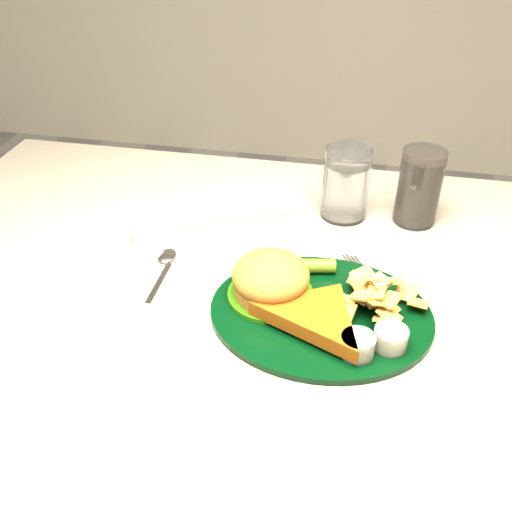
{
  "coord_description": "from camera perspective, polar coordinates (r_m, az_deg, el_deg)",
  "views": [
    {
      "loc": [
        0.12,
        -0.64,
        1.26
      ],
      "look_at": [
        -0.01,
        -0.0,
        0.8
      ],
      "focal_mm": 40.0,
      "sensor_mm": 36.0,
      "label": 1
    }
  ],
  "objects": [
    {
      "name": "cola_glass",
      "position": [
        0.97,
        16.01,
        6.64
      ],
      "size": [
        0.08,
        0.08,
        0.13
      ],
      "primitive_type": "cylinder",
      "rotation": [
        0.0,
        0.0,
        -0.09
      ],
      "color": "black",
      "rests_on": "table"
    },
    {
      "name": "table",
      "position": [
        1.1,
        0.32,
        -18.37
      ],
      "size": [
        1.2,
        0.8,
        0.75
      ],
      "primitive_type": null,
      "color": "gray",
      "rests_on": "ground"
    },
    {
      "name": "ramekin",
      "position": [
        0.92,
        -10.98,
        2.13
      ],
      "size": [
        0.05,
        0.05,
        0.03
      ],
      "primitive_type": "cylinder",
      "rotation": [
        0.0,
        0.0,
        -0.26
      ],
      "color": "white",
      "rests_on": "table"
    },
    {
      "name": "spoon",
      "position": [
        0.83,
        -9.68,
        -2.56
      ],
      "size": [
        0.04,
        0.13,
        0.01
      ],
      "primitive_type": null,
      "rotation": [
        0.0,
        0.0,
        0.01
      ],
      "color": "silver",
      "rests_on": "table"
    },
    {
      "name": "water_glass",
      "position": [
        0.96,
        8.98,
        7.18
      ],
      "size": [
        0.1,
        0.1,
        0.12
      ],
      "primitive_type": "cylinder",
      "rotation": [
        0.0,
        0.0,
        0.38
      ],
      "color": "white",
      "rests_on": "table"
    },
    {
      "name": "fork_napkin",
      "position": [
        0.78,
        9.21,
        -5.22
      ],
      "size": [
        0.21,
        0.23,
        0.01
      ],
      "primitive_type": null,
      "rotation": [
        0.0,
        0.0,
        0.53
      ],
      "color": "white",
      "rests_on": "table"
    },
    {
      "name": "dinner_plate",
      "position": [
        0.75,
        6.62,
        -4.05
      ],
      "size": [
        0.3,
        0.25,
        0.07
      ],
      "primitive_type": null,
      "rotation": [
        0.0,
        0.0,
        0.02
      ],
      "color": "black",
      "rests_on": "table"
    },
    {
      "name": "wrapped_straw",
      "position": [
        0.97,
        -1.43,
        3.89
      ],
      "size": [
        0.23,
        0.16,
        0.01
      ],
      "primitive_type": null,
      "rotation": [
        0.0,
        0.0,
        0.42
      ],
      "color": "white",
      "rests_on": "table"
    }
  ]
}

